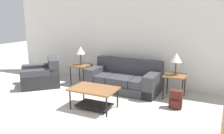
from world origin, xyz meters
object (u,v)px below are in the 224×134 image
object	(u,v)px
side_table_left	(81,67)
backpack	(176,100)
couch	(124,79)
table_lamp_left	(81,51)
table_lamp_right	(176,58)
coffee_table	(94,93)
side_table_right	(175,77)
armchair	(42,76)

from	to	relation	value
side_table_left	backpack	size ratio (longest dim) A/B	1.43
couch	table_lamp_left	distance (m)	1.54
table_lamp_left	table_lamp_right	bearing A→B (deg)	0.00
couch	coffee_table	world-z (taller)	couch
side_table_right	side_table_left	bearing A→B (deg)	180.00
side_table_right	table_lamp_right	world-z (taller)	table_lamp_right
side_table_left	backpack	world-z (taller)	side_table_left
backpack	armchair	bearing A→B (deg)	179.48
side_table_right	table_lamp_left	bearing A→B (deg)	180.00
coffee_table	table_lamp_left	bearing A→B (deg)	131.36
table_lamp_left	side_table_right	bearing A→B (deg)	0.00
backpack	table_lamp_right	bearing A→B (deg)	102.69
table_lamp_right	couch	bearing A→B (deg)	177.98
armchair	table_lamp_right	size ratio (longest dim) A/B	2.61
armchair	side_table_left	size ratio (longest dim) A/B	2.39
side_table_right	couch	bearing A→B (deg)	177.98
couch	backpack	xyz separation A→B (m)	(1.50, -0.69, -0.09)
couch	side_table_left	size ratio (longest dim) A/B	3.34
backpack	coffee_table	bearing A→B (deg)	-154.88
coffee_table	side_table_right	distance (m)	2.05
side_table_right	table_lamp_left	distance (m)	2.76
couch	side_table_left	world-z (taller)	couch
table_lamp_left	armchair	bearing A→B (deg)	-147.71
armchair	side_table_right	size ratio (longest dim) A/B	2.39
armchair	backpack	size ratio (longest dim) A/B	3.41
couch	coffee_table	size ratio (longest dim) A/B	1.96
couch	coffee_table	distance (m)	1.46
coffee_table	side_table_right	size ratio (longest dim) A/B	1.70
coffee_table	side_table_left	size ratio (longest dim) A/B	1.70
armchair	table_lamp_left	distance (m)	1.35
armchair	coffee_table	xyz separation A→B (m)	(2.20, -0.80, 0.06)
coffee_table	backpack	xyz separation A→B (m)	(1.63, 0.76, -0.14)
side_table_left	table_lamp_right	xyz separation A→B (m)	(2.72, 0.00, 0.47)
side_table_right	backpack	size ratio (longest dim) A/B	1.43
armchair	coffee_table	distance (m)	2.34
side_table_left	backpack	xyz separation A→B (m)	(2.87, -0.64, -0.33)
coffee_table	backpack	bearing A→B (deg)	25.12
side_table_left	table_lamp_left	bearing A→B (deg)	0.00
armchair	side_table_right	world-z (taller)	armchair
armchair	table_lamp_left	bearing A→B (deg)	32.29
table_lamp_left	table_lamp_right	size ratio (longest dim) A/B	1.00
side_table_left	armchair	bearing A→B (deg)	-147.71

